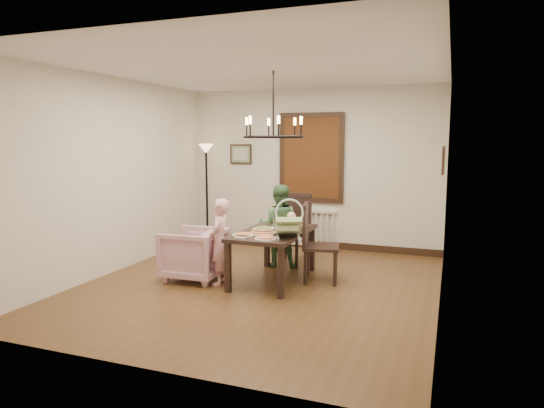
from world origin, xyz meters
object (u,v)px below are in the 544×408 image
Objects in this scene: dining_table at (273,237)px; baby_bouncer at (288,224)px; seated_man at (279,233)px; chair_far at (291,229)px; chair_right at (321,242)px; elderly_woman at (219,249)px; drinking_glass at (281,226)px; floor_lamp at (207,195)px; armchair at (194,254)px.

dining_table is 2.86× the size of baby_bouncer.
seated_man is at bearing 93.89° from baby_bouncer.
chair_right is at bearing -40.11° from chair_far.
elderly_woman reaches higher than drinking_glass.
chair_far is 1.15× the size of elderly_woman.
floor_lamp is (-1.99, 1.86, 0.29)m from dining_table.
dining_table is 1.43× the size of seated_man.
chair_far is at bearing -25.14° from floor_lamp.
floor_lamp is (-2.61, 1.67, 0.36)m from chair_right.
floor_lamp is at bearing 162.91° from chair_far.
drinking_glass is at bearing -40.45° from floor_lamp.
chair_far reaches higher than seated_man.
baby_bouncer is 4.13× the size of drinking_glass.
elderly_woman reaches higher than dining_table.
drinking_glass is (0.08, 0.09, 0.15)m from dining_table.
elderly_woman is (-1.24, -0.59, -0.06)m from chair_right.
seated_man is at bearing -114.32° from chair_far.
floor_lamp reaches higher than chair_far.
armchair is at bearing 94.84° from chair_right.
chair_far is 1.02× the size of chair_right.
elderly_woman is at bearing -58.60° from floor_lamp.
chair_far reaches higher than chair_right.
drinking_glass is at bearing 48.44° from dining_table.
armchair is 2.42m from floor_lamp.
seated_man is at bearing 138.64° from armchair.
seated_man is at bearing -31.42° from floor_lamp.
chair_far reaches higher than baby_bouncer.
chair_far is 1.02m from chair_right.
chair_right reaches higher than armchair.
elderly_woman is (-0.55, -1.35, -0.07)m from chair_far.
chair_right is 8.64× the size of drinking_glass.
baby_bouncer is (0.52, -1.11, 0.34)m from seated_man.
drinking_glass is at bearing 106.96° from armchair.
armchair is at bearing -66.53° from floor_lamp.
floor_lamp reaches higher than seated_man.
chair_right reaches higher than dining_table.
floor_lamp is (-1.37, 2.25, 0.42)m from elderly_woman.
baby_bouncer reaches higher than armchair.
dining_table is 0.19m from drinking_glass.
dining_table is at bearing 111.75° from baby_bouncer.
chair_right is at bearing 17.74° from dining_table.
drinking_glass is at bearing 97.90° from baby_bouncer.
seated_man reaches higher than elderly_woman.
elderly_woman is (0.44, -0.09, 0.12)m from armchair.
drinking_glass is (0.70, 0.48, 0.28)m from elderly_woman.
baby_bouncer is (0.39, -1.31, 0.31)m from chair_far.
floor_lamp is at bearing 45.86° from chair_right.
chair_right is 0.98m from seated_man.
elderly_woman is 0.92× the size of seated_man.
chair_far is (-0.06, 0.95, -0.06)m from dining_table.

